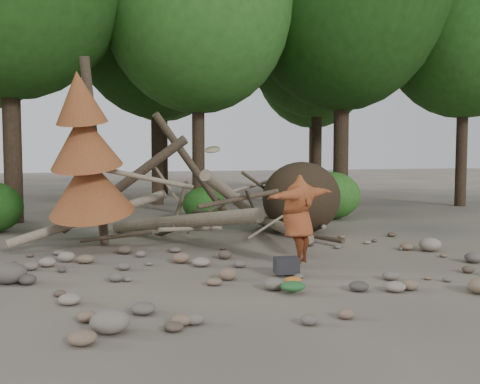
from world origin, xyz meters
name	(u,v)px	position (x,y,z in m)	size (l,w,h in m)	color
ground	(276,273)	(0.00, 0.00, 0.00)	(120.00, 120.00, 0.00)	#514C44
deadfall_pile	(283,200)	(2.02, 4.24, 0.95)	(8.55, 5.24, 3.30)	#332619
dead_conifer	(87,157)	(-3.12, 3.37, 2.11)	(2.06, 2.16, 4.35)	#4C3F30
bush_mid	(204,204)	(0.80, 7.80, 0.56)	(1.40, 1.40, 1.12)	#265E1B
bush_right	(330,195)	(5.00, 7.00, 0.80)	(2.00, 2.00, 1.60)	#306F22
frisbee_thrower	(298,219)	(0.62, 0.39, 0.94)	(2.97, 1.56, 2.26)	brown
backpack	(286,268)	(0.07, -0.30, 0.14)	(0.43, 0.28, 0.28)	black
cloth_green	(293,289)	(-0.34, -1.45, 0.08)	(0.41, 0.34, 0.15)	#245B29
cloth_orange	(293,283)	(-0.13, -0.99, 0.05)	(0.30, 0.24, 0.11)	#BC6320
boulder_front_left	(110,321)	(-3.22, -2.36, 0.15)	(0.49, 0.44, 0.29)	slate
boulder_mid_right	(430,244)	(4.15, 0.91, 0.15)	(0.51, 0.46, 0.31)	gray
boulder_mid_left	(9,273)	(-4.57, 0.77, 0.18)	(0.59, 0.53, 0.36)	#58504A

